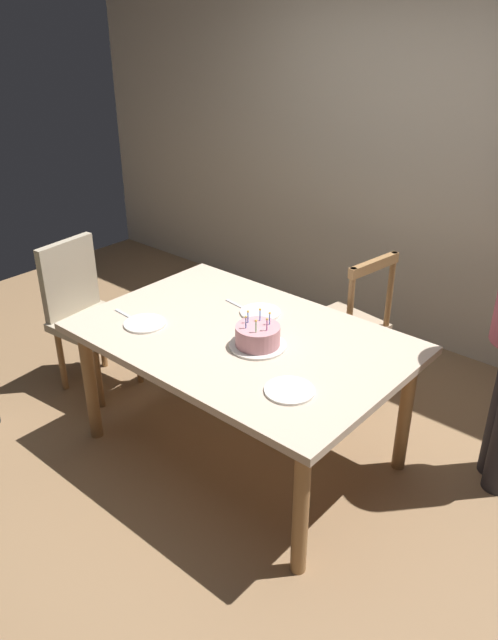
% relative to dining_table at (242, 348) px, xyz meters
% --- Properties ---
extents(ground, '(6.40, 6.40, 0.00)m').
position_rel_dining_table_xyz_m(ground, '(0.00, 0.00, -0.66)').
color(ground, '#93704C').
extents(back_wall, '(6.40, 0.10, 2.60)m').
position_rel_dining_table_xyz_m(back_wall, '(0.00, 1.85, 0.64)').
color(back_wall, beige).
rests_on(back_wall, ground).
extents(dining_table, '(1.65, 1.10, 0.74)m').
position_rel_dining_table_xyz_m(dining_table, '(0.00, 0.00, 0.00)').
color(dining_table, beige).
rests_on(dining_table, ground).
extents(birthday_cake, '(0.28, 0.28, 0.18)m').
position_rel_dining_table_xyz_m(birthday_cake, '(0.14, -0.04, 0.13)').
color(birthday_cake, silver).
rests_on(birthday_cake, dining_table).
extents(plate_near_celebrant, '(0.22, 0.22, 0.01)m').
position_rel_dining_table_xyz_m(plate_near_celebrant, '(-0.45, -0.25, 0.08)').
color(plate_near_celebrant, white).
rests_on(plate_near_celebrant, dining_table).
extents(plate_far_side, '(0.22, 0.22, 0.01)m').
position_rel_dining_table_xyz_m(plate_far_side, '(-0.08, 0.25, 0.08)').
color(plate_far_side, white).
rests_on(plate_far_side, dining_table).
extents(plate_near_guest, '(0.22, 0.22, 0.01)m').
position_rel_dining_table_xyz_m(plate_near_guest, '(0.49, -0.25, 0.08)').
color(plate_near_guest, white).
rests_on(plate_near_guest, dining_table).
extents(fork_near_celebrant, '(0.18, 0.03, 0.01)m').
position_rel_dining_table_xyz_m(fork_near_celebrant, '(-0.61, -0.25, 0.08)').
color(fork_near_celebrant, silver).
rests_on(fork_near_celebrant, dining_table).
extents(fork_far_side, '(0.18, 0.04, 0.01)m').
position_rel_dining_table_xyz_m(fork_far_side, '(-0.24, 0.24, 0.08)').
color(fork_far_side, silver).
rests_on(fork_far_side, dining_table).
extents(chair_spindle_back, '(0.50, 0.50, 0.95)m').
position_rel_dining_table_xyz_m(chair_spindle_back, '(0.08, 0.86, -0.20)').
color(chair_spindle_back, tan).
rests_on(chair_spindle_back, ground).
extents(chair_upholstered, '(0.48, 0.48, 0.95)m').
position_rel_dining_table_xyz_m(chair_upholstered, '(-1.21, -0.11, -0.12)').
color(chair_upholstered, tan).
rests_on(chair_upholstered, ground).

